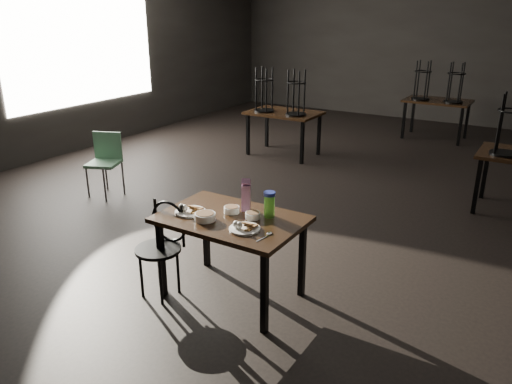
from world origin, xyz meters
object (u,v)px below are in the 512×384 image
Objects in this scene: juice_carton at (246,196)px; bentwood_chair at (163,241)px; main_table at (231,226)px; school_chair at (105,158)px; water_bottle at (269,204)px.

bentwood_chair is at bearing -140.89° from juice_carton.
main_table is 0.29m from juice_carton.
juice_carton is 0.34× the size of school_chair.
school_chair is (-2.35, 1.50, 0.01)m from bentwood_chair.
juice_carton is 0.83m from bentwood_chair.
school_chair is at bearing 145.58° from bentwood_chair.
juice_carton is 0.35× the size of bentwood_chair.
water_bottle is 0.26× the size of bentwood_chair.
main_table is 1.43× the size of bentwood_chair.
bentwood_chair is at bearing -55.43° from school_chair.
water_bottle reaches higher than bentwood_chair.
juice_carton is at bearing 37.31° from bentwood_chair.
juice_carton is at bearing 176.41° from water_bottle.
school_chair is (-3.16, 1.06, -0.35)m from water_bottle.
main_table is at bearing -45.99° from school_chair.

